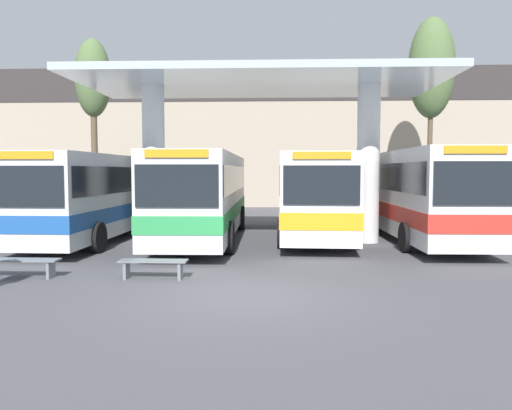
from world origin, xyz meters
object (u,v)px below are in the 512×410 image
(transit_bus_center_bay, at_px, (204,192))
(waiting_bench_mid_platform, at_px, (19,264))
(transit_bus_right_bay, at_px, (315,192))
(waiting_bench_near_pillar, at_px, (153,265))
(transit_bus_left_bay, at_px, (97,193))
(transit_bus_far_right_bay, at_px, (413,190))
(poplar_tree_behind_left, at_px, (93,82))
(poplar_tree_behind_right, at_px, (432,69))
(parked_car_street, at_px, (104,194))

(transit_bus_center_bay, xyz_separation_m, waiting_bench_mid_platform, (-3.53, -7.03, -1.45))
(transit_bus_right_bay, height_order, waiting_bench_near_pillar, transit_bus_right_bay)
(waiting_bench_near_pillar, bearing_deg, transit_bus_left_bay, 119.05)
(transit_bus_far_right_bay, distance_m, poplar_tree_behind_left, 18.46)
(transit_bus_left_bay, xyz_separation_m, waiting_bench_near_pillar, (3.91, -7.04, -1.43))
(poplar_tree_behind_right, distance_m, parked_car_street, 21.88)
(transit_bus_left_bay, bearing_deg, poplar_tree_behind_left, -68.11)
(transit_bus_right_bay, relative_size, poplar_tree_behind_left, 1.07)
(transit_bus_far_right_bay, distance_m, waiting_bench_mid_platform, 14.08)
(transit_bus_far_right_bay, bearing_deg, waiting_bench_mid_platform, 33.51)
(transit_bus_center_bay, bearing_deg, transit_bus_far_right_bay, -175.04)
(waiting_bench_mid_platform, xyz_separation_m, poplar_tree_behind_left, (-3.96, 15.98, 7.22))
(transit_bus_center_bay, relative_size, parked_car_street, 2.61)
(transit_bus_far_right_bay, xyz_separation_m, poplar_tree_behind_right, (3.52, 9.67, 6.57))
(waiting_bench_near_pillar, distance_m, poplar_tree_behind_left, 18.99)
(transit_bus_center_bay, bearing_deg, transit_bus_right_bay, -166.90)
(transit_bus_center_bay, height_order, waiting_bench_near_pillar, transit_bus_center_bay)
(waiting_bench_near_pillar, distance_m, parked_car_street, 22.58)
(poplar_tree_behind_right, xyz_separation_m, parked_car_street, (-20.34, 3.37, -7.34))
(transit_bus_center_bay, bearing_deg, parked_car_street, -58.46)
(transit_bus_left_bay, distance_m, transit_bus_far_right_bay, 12.22)
(transit_bus_center_bay, height_order, transit_bus_right_bay, transit_bus_center_bay)
(poplar_tree_behind_right, bearing_deg, transit_bus_center_bay, -137.85)
(transit_bus_left_bay, height_order, waiting_bench_mid_platform, transit_bus_left_bay)
(waiting_bench_near_pillar, relative_size, waiting_bench_mid_platform, 0.84)
(transit_bus_left_bay, height_order, waiting_bench_near_pillar, transit_bus_left_bay)
(transit_bus_right_bay, relative_size, waiting_bench_near_pillar, 6.47)
(poplar_tree_behind_right, bearing_deg, parked_car_street, 170.59)
(transit_bus_far_right_bay, distance_m, parked_car_street, 21.30)
(transit_bus_center_bay, relative_size, poplar_tree_behind_left, 1.13)
(waiting_bench_mid_platform, bearing_deg, transit_bus_right_bay, 46.04)
(poplar_tree_behind_right, bearing_deg, waiting_bench_near_pillar, -123.97)
(poplar_tree_behind_left, xyz_separation_m, parked_car_street, (-1.27, 4.90, -6.49))
(transit_bus_center_bay, bearing_deg, poplar_tree_behind_left, -50.83)
(poplar_tree_behind_left, xyz_separation_m, poplar_tree_behind_right, (19.07, 1.53, 0.85))
(waiting_bench_mid_platform, bearing_deg, transit_bus_center_bay, 63.35)
(transit_bus_right_bay, distance_m, waiting_bench_mid_platform, 11.33)
(transit_bus_right_bay, height_order, waiting_bench_mid_platform, transit_bus_right_bay)
(transit_bus_left_bay, height_order, transit_bus_right_bay, transit_bus_right_bay)
(transit_bus_left_bay, distance_m, poplar_tree_behind_left, 11.17)
(poplar_tree_behind_right, bearing_deg, waiting_bench_mid_platform, -130.78)
(transit_bus_far_right_bay, height_order, poplar_tree_behind_right, poplar_tree_behind_right)
(transit_bus_right_bay, bearing_deg, transit_bus_left_bay, 9.46)
(transit_bus_left_bay, bearing_deg, poplar_tree_behind_right, -145.02)
(poplar_tree_behind_right, height_order, parked_car_street, poplar_tree_behind_right)
(transit_bus_center_bay, relative_size, waiting_bench_mid_platform, 5.78)
(waiting_bench_mid_platform, xyz_separation_m, poplar_tree_behind_right, (15.11, 17.52, 8.06))
(parked_car_street, bearing_deg, transit_bus_far_right_bay, -35.84)
(transit_bus_far_right_bay, bearing_deg, transit_bus_right_bay, -4.28)
(transit_bus_right_bay, relative_size, waiting_bench_mid_platform, 5.45)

